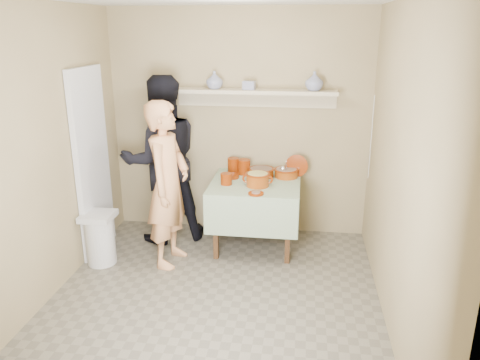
% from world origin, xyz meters
% --- Properties ---
extents(ground, '(3.50, 3.50, 0.00)m').
position_xyz_m(ground, '(0.00, 0.00, 0.00)').
color(ground, '#676051').
rests_on(ground, ground).
extents(tile_panel, '(0.06, 0.70, 2.00)m').
position_xyz_m(tile_panel, '(-1.46, 0.95, 1.00)').
color(tile_panel, silver).
rests_on(tile_panel, ground).
extents(plate_stack_a, '(0.13, 0.13, 0.18)m').
position_xyz_m(plate_stack_a, '(-0.04, 1.57, 0.85)').
color(plate_stack_a, '#671E04').
rests_on(plate_stack_a, serving_table).
extents(plate_stack_b, '(0.14, 0.14, 0.17)m').
position_xyz_m(plate_stack_b, '(0.09, 1.55, 0.85)').
color(plate_stack_b, '#671E04').
rests_on(plate_stack_b, serving_table).
extents(bowl_stack, '(0.12, 0.12, 0.12)m').
position_xyz_m(bowl_stack, '(-0.05, 1.15, 0.82)').
color(bowl_stack, '#671E04').
rests_on(bowl_stack, serving_table).
extents(empty_bowl, '(0.16, 0.16, 0.05)m').
position_xyz_m(empty_bowl, '(-0.03, 1.38, 0.78)').
color(empty_bowl, '#671E04').
rests_on(empty_bowl, serving_table).
extents(propped_lid, '(0.26, 0.07, 0.26)m').
position_xyz_m(propped_lid, '(0.69, 1.55, 0.88)').
color(propped_lid, '#671E04').
rests_on(propped_lid, serving_table).
extents(vase_right, '(0.24, 0.24, 0.20)m').
position_xyz_m(vase_right, '(0.84, 1.61, 1.82)').
color(vase_right, navy).
rests_on(vase_right, wall_shelf).
extents(vase_left, '(0.26, 0.26, 0.19)m').
position_xyz_m(vase_left, '(-0.25, 1.61, 1.82)').
color(vase_left, navy).
rests_on(vase_left, wall_shelf).
extents(ceramic_box, '(0.14, 0.11, 0.09)m').
position_xyz_m(ceramic_box, '(0.14, 1.60, 1.77)').
color(ceramic_box, navy).
rests_on(ceramic_box, wall_shelf).
extents(person_cook, '(0.49, 0.67, 1.71)m').
position_xyz_m(person_cook, '(-0.59, 0.78, 0.86)').
color(person_cook, tan).
rests_on(person_cook, ground).
extents(person_helper, '(1.15, 1.06, 1.90)m').
position_xyz_m(person_helper, '(-0.81, 1.33, 0.95)').
color(person_helper, black).
rests_on(person_helper, ground).
extents(room_shell, '(3.04, 3.54, 2.62)m').
position_xyz_m(room_shell, '(0.00, 0.00, 1.61)').
color(room_shell, '#9C895F').
rests_on(room_shell, ground).
extents(serving_table, '(0.97, 0.97, 0.76)m').
position_xyz_m(serving_table, '(0.25, 1.28, 0.64)').
color(serving_table, '#4C2D16').
rests_on(serving_table, ground).
extents(cazuela_meat_a, '(0.30, 0.30, 0.10)m').
position_xyz_m(cazuela_meat_a, '(0.29, 1.48, 0.82)').
color(cazuela_meat_a, '#752905').
rests_on(cazuela_meat_a, serving_table).
extents(cazuela_meat_b, '(0.28, 0.28, 0.10)m').
position_xyz_m(cazuela_meat_b, '(0.58, 1.50, 0.82)').
color(cazuela_meat_b, '#752905').
rests_on(cazuela_meat_b, serving_table).
extents(ladle, '(0.08, 0.26, 0.19)m').
position_xyz_m(ladle, '(0.54, 1.46, 0.87)').
color(ladle, silver).
rests_on(ladle, cazuela_meat_b).
extents(cazuela_rice, '(0.33, 0.25, 0.14)m').
position_xyz_m(cazuela_rice, '(0.29, 1.14, 0.85)').
color(cazuela_rice, '#752905').
rests_on(cazuela_rice, serving_table).
extents(front_plate, '(0.16, 0.16, 0.03)m').
position_xyz_m(front_plate, '(0.30, 0.88, 0.77)').
color(front_plate, '#671E04').
rests_on(front_plate, serving_table).
extents(wall_shelf, '(1.80, 0.25, 0.21)m').
position_xyz_m(wall_shelf, '(0.20, 1.65, 1.67)').
color(wall_shelf, '#BCAD8C').
rests_on(wall_shelf, room_shell).
extents(trash_bin, '(0.32, 0.32, 0.56)m').
position_xyz_m(trash_bin, '(-1.31, 0.64, 0.28)').
color(trash_bin, silver).
rests_on(trash_bin, ground).
extents(electrical_cord, '(0.01, 0.05, 0.90)m').
position_xyz_m(electrical_cord, '(1.47, 1.48, 1.25)').
color(electrical_cord, silver).
rests_on(electrical_cord, wall_shelf).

